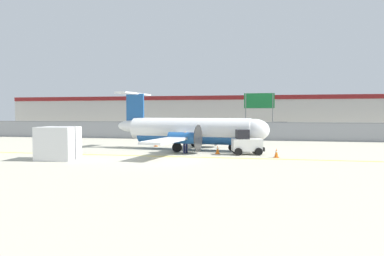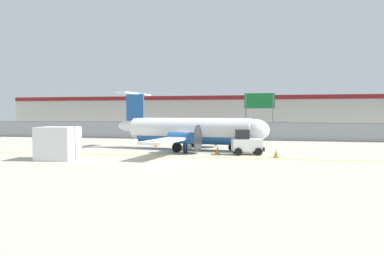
{
  "view_description": "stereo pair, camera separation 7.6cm",
  "coord_description": "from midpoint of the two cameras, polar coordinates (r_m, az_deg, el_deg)",
  "views": [
    {
      "loc": [
        6.29,
        -21.65,
        3.11
      ],
      "look_at": [
        0.6,
        7.89,
        1.8
      ],
      "focal_mm": 32.0,
      "sensor_mm": 36.0,
      "label": 1
    },
    {
      "loc": [
        6.36,
        -21.63,
        3.11
      ],
      "look_at": [
        0.6,
        7.89,
        1.8
      ],
      "focal_mm": 32.0,
      "sensor_mm": 36.0,
      "label": 2
    }
  ],
  "objects": [
    {
      "name": "traffic_cone_near_left",
      "position": [
        24.68,
        13.8,
        -4.09
      ],
      "size": [
        0.36,
        0.36,
        0.64
      ],
      "color": "orange",
      "rests_on": "ground"
    },
    {
      "name": "parked_car_7",
      "position": [
        49.18,
        21.64,
        -0.26
      ],
      "size": [
        4.38,
        2.41,
        1.58
      ],
      "rotation": [
        0.0,
        0.0,
        3.27
      ],
      "color": "red",
      "rests_on": "parking_lot_strip"
    },
    {
      "name": "background_building",
      "position": [
        69.92,
        5.71,
        2.6
      ],
      "size": [
        91.0,
        8.1,
        6.5
      ],
      "color": "beige",
      "rests_on": "ground"
    },
    {
      "name": "parked_car_6",
      "position": [
        57.5,
        14.57,
        0.21
      ],
      "size": [
        4.27,
        2.14,
        1.58
      ],
      "rotation": [
        0.0,
        0.0,
        0.04
      ],
      "color": "#19662D",
      "rests_on": "parking_lot_strip"
    },
    {
      "name": "perimeter_fence",
      "position": [
        40.19,
        1.82,
        -0.35
      ],
      "size": [
        98.0,
        0.1,
        2.1
      ],
      "color": "gray",
      "rests_on": "ground"
    },
    {
      "name": "traffic_cone_far_left",
      "position": [
        32.07,
        -6.09,
        -2.52
      ],
      "size": [
        0.36,
        0.36,
        0.64
      ],
      "color": "orange",
      "rests_on": "ground"
    },
    {
      "name": "parked_car_0",
      "position": [
        56.84,
        -12.07,
        0.2
      ],
      "size": [
        4.2,
        2.0,
        1.58
      ],
      "rotation": [
        0.0,
        0.0,
        -0.0
      ],
      "color": "black",
      "rests_on": "parking_lot_strip"
    },
    {
      "name": "cargo_container",
      "position": [
        24.53,
        -21.51,
        -2.38
      ],
      "size": [
        2.53,
        2.16,
        2.2
      ],
      "rotation": [
        0.0,
        0.0,
        0.07
      ],
      "color": "silver",
      "rests_on": "ground"
    },
    {
      "name": "highway_sign",
      "position": [
        41.87,
        11.08,
        3.85
      ],
      "size": [
        3.6,
        0.14,
        5.5
      ],
      "color": "slate",
      "rests_on": "ground"
    },
    {
      "name": "parked_car_2",
      "position": [
        56.37,
        -2.63,
        0.24
      ],
      "size": [
        4.34,
        2.32,
        1.58
      ],
      "rotation": [
        0.0,
        0.0,
        -0.1
      ],
      "color": "black",
      "rests_on": "parking_lot_strip"
    },
    {
      "name": "commuter_airplane",
      "position": [
        29.06,
        -0.0,
        -0.48
      ],
      "size": [
        13.71,
        16.07,
        4.92
      ],
      "rotation": [
        0.0,
        0.0,
        -0.14
      ],
      "color": "white",
      "rests_on": "ground"
    },
    {
      "name": "traffic_cone_near_right",
      "position": [
        26.22,
        4.21,
        -3.64
      ],
      "size": [
        0.36,
        0.36,
        0.64
      ],
      "color": "orange",
      "rests_on": "ground"
    },
    {
      "name": "parked_car_3",
      "position": [
        56.14,
        2.32,
        0.23
      ],
      "size": [
        4.2,
        2.0,
        1.58
      ],
      "rotation": [
        0.0,
        0.0,
        3.14
      ],
      "color": "red",
      "rests_on": "parking_lot_strip"
    },
    {
      "name": "ground_plane",
      "position": [
        24.67,
        -4.07,
        -4.75
      ],
      "size": [
        140.0,
        140.0,
        0.01
      ],
      "color": "#B2AD99"
    },
    {
      "name": "parked_car_1",
      "position": [
        56.66,
        -5.46,
        0.24
      ],
      "size": [
        4.31,
        2.23,
        1.58
      ],
      "rotation": [
        0.0,
        0.0,
        0.07
      ],
      "color": "#19662D",
      "rests_on": "parking_lot_strip"
    },
    {
      "name": "parked_car_5",
      "position": [
        52.9,
        11.43,
        0.04
      ],
      "size": [
        4.29,
        2.19,
        1.58
      ],
      "rotation": [
        0.0,
        0.0,
        3.2
      ],
      "color": "black",
      "rests_on": "parking_lot_strip"
    },
    {
      "name": "parked_car_4",
      "position": [
        47.19,
        6.08,
        -0.21
      ],
      "size": [
        4.31,
        2.24,
        1.58
      ],
      "rotation": [
        0.0,
        0.0,
        3.07
      ],
      "color": "navy",
      "rests_on": "parking_lot_strip"
    },
    {
      "name": "parking_lot_strip",
      "position": [
        51.62,
        3.84,
        -0.9
      ],
      "size": [
        98.0,
        17.0,
        0.12
      ],
      "color": "#38383A",
      "rests_on": "ground"
    },
    {
      "name": "baggage_tug",
      "position": [
        25.96,
        8.95,
        -2.52
      ],
      "size": [
        2.52,
        1.83,
        1.88
      ],
      "rotation": [
        0.0,
        0.0,
        0.24
      ],
      "color": "silver",
      "rests_on": "ground"
    },
    {
      "name": "ground_crew_worker",
      "position": [
        26.53,
        -1.19,
        -2.17
      ],
      "size": [
        0.49,
        0.48,
        1.7
      ],
      "rotation": [
        0.0,
        0.0,
        5.34
      ],
      "color": "#191E4C",
      "rests_on": "ground"
    }
  ]
}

